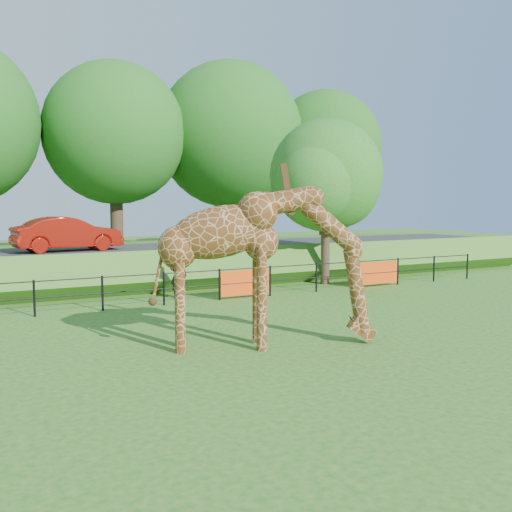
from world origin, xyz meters
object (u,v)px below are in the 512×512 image
object	(u,v)px
car_red	(68,234)
giraffe	(266,267)
tree_east	(328,180)
visitor	(178,275)

from	to	relation	value
car_red	giraffe	bearing A→B (deg)	-176.10
giraffe	tree_east	distance (m)	10.94
giraffe	tree_east	world-z (taller)	tree_east
car_red	tree_east	size ratio (longest dim) A/B	0.62
tree_east	giraffe	bearing A→B (deg)	-132.37
giraffe	car_red	size ratio (longest dim) A/B	1.27
giraffe	visitor	xyz separation A→B (m)	(0.49, 7.31, -1.08)
giraffe	car_red	bearing A→B (deg)	120.93
giraffe	visitor	distance (m)	7.41
car_red	tree_east	xyz separation A→B (m)	(9.60, -4.28, 2.17)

